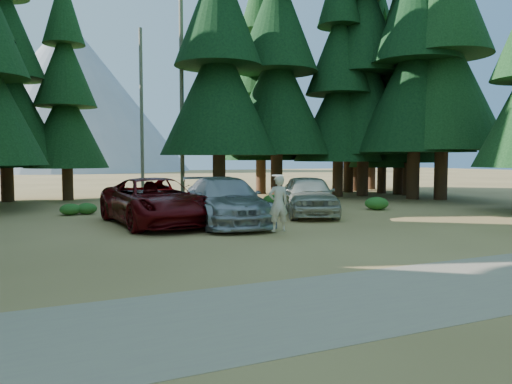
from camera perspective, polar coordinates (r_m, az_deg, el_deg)
ground at (r=15.68m, az=3.91°, el=-5.19°), size 160.00×160.00×0.00m
gravel_strip at (r=10.56m, az=21.32°, el=-9.95°), size 26.00×3.50×0.01m
forest_belt_north at (r=29.64m, az=-10.12°, el=-0.91°), size 36.00×7.00×22.00m
snag_front at (r=29.47m, az=-8.48°, el=10.77°), size 0.24×0.24×12.00m
snag_back at (r=30.34m, az=-12.94°, el=8.62°), size 0.20×0.20×10.00m
mountain_peak at (r=102.45m, az=-22.20°, el=9.42°), size 48.00×50.00×28.00m
red_pickup at (r=18.86m, az=-11.47°, el=-1.05°), size 3.38×6.46×1.73m
silver_minivan_center at (r=18.66m, az=-3.59°, el=-1.03°), size 3.07×6.21×1.74m
silver_minivan_right at (r=21.53m, az=6.01°, el=-0.37°), size 3.82×5.51×1.74m
frisbee_player at (r=15.57m, az=2.56°, el=-1.28°), size 0.69×0.49×1.78m
log_left at (r=24.20m, az=-10.65°, el=-1.69°), size 3.57×1.69×0.27m
log_mid at (r=23.67m, az=-2.46°, el=-1.71°), size 3.04×2.41×0.30m
log_right at (r=23.27m, az=-2.38°, el=-1.81°), size 4.24×2.56×0.30m
shrub_far_left at (r=23.16m, az=-18.80°, el=-1.81°), size 0.89×0.89×0.49m
shrub_left at (r=23.04m, az=-20.44°, el=-1.87°), size 0.90×0.90×0.49m
shrub_center_left at (r=21.52m, az=-7.69°, el=-2.06°), size 0.89×0.89×0.49m
shrub_center_right at (r=24.77m, az=-7.72°, el=-1.35°), size 0.76×0.76×0.42m
shrub_right at (r=22.80m, az=-1.00°, el=-1.72°), size 0.84×0.84×0.46m
shrub_far_right at (r=26.26m, az=1.87°, el=-0.88°), size 0.98×0.98×0.54m
shrub_edge_east at (r=24.45m, az=13.61°, el=-1.27°), size 1.12×1.12×0.61m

